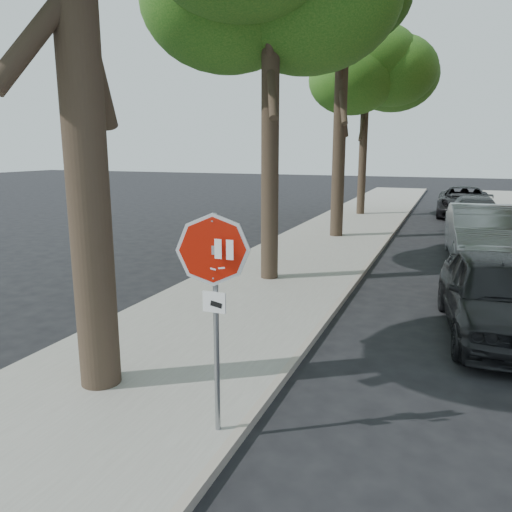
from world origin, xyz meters
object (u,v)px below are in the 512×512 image
at_px(tree_far, 367,69).
at_px(car_c, 475,216).
at_px(stop_sign, 214,282).
at_px(car_a, 497,295).
at_px(car_d, 464,202).
at_px(car_b, 481,234).
at_px(tree_mid_b, 344,17).

xyz_separation_m(tree_far, car_c, (5.32, -3.96, -6.48)).
distance_m(stop_sign, car_a, 6.13).
distance_m(stop_sign, car_d, 22.97).
bearing_deg(stop_sign, car_b, 74.32).
bearing_deg(car_d, tree_far, -162.55).
bearing_deg(tree_far, car_c, -36.64).
bearing_deg(tree_far, car_d, 17.95).
bearing_deg(stop_sign, car_c, 79.13).
bearing_deg(car_a, car_d, 84.73).
height_order(stop_sign, car_a, stop_sign).
bearing_deg(tree_far, car_b, -60.44).
height_order(tree_mid_b, car_a, tree_mid_b).
bearing_deg(car_b, tree_far, 114.78).
bearing_deg(car_c, car_a, -92.64).
xyz_separation_m(tree_mid_b, car_b, (5.02, -2.39, -7.15)).
relative_size(tree_far, car_b, 1.81).
xyz_separation_m(tree_mid_b, tree_far, (-0.30, 6.99, -0.78)).
bearing_deg(stop_sign, tree_far, 95.46).
bearing_deg(car_c, stop_sign, -103.52).
distance_m(tree_far, car_a, 18.14).
relative_size(tree_far, car_d, 1.71).
bearing_deg(tree_mid_b, car_d, 61.50).
xyz_separation_m(car_b, car_d, (-0.36, 10.99, -0.09)).
bearing_deg(car_b, stop_sign, -110.46).
height_order(stop_sign, tree_mid_b, tree_mid_b).
relative_size(stop_sign, car_a, 0.58).
relative_size(tree_far, car_a, 2.08).
distance_m(car_a, car_d, 17.71).
xyz_separation_m(tree_mid_b, car_c, (5.02, 3.03, -7.26)).
bearing_deg(car_a, car_b, 83.58).
relative_size(car_c, car_d, 0.93).
bearing_deg(car_a, car_c, 83.58).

